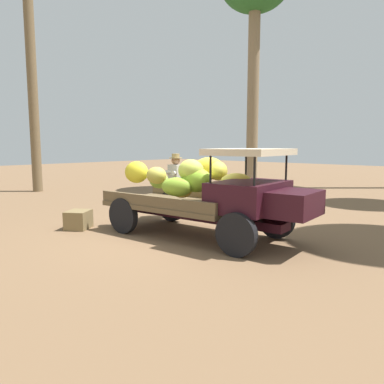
% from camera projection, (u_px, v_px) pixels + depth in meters
% --- Properties ---
extents(ground_plane, '(60.00, 60.00, 0.00)m').
position_uv_depth(ground_plane, '(185.00, 234.00, 7.94)').
color(ground_plane, brown).
extents(truck, '(4.56, 2.08, 1.82)m').
position_uv_depth(truck, '(213.00, 193.00, 7.46)').
color(truck, black).
rests_on(truck, ground).
extents(farmer, '(0.52, 0.48, 1.67)m').
position_uv_depth(farmer, '(176.00, 181.00, 9.63)').
color(farmer, olive).
rests_on(farmer, ground).
extents(wooden_crate, '(0.70, 0.73, 0.41)m').
position_uv_depth(wooden_crate, '(78.00, 220.00, 8.38)').
color(wooden_crate, olive).
rests_on(wooden_crate, ground).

